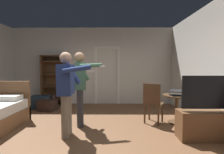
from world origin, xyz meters
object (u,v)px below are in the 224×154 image
Objects in this scene: suitcase_small at (41,102)px; wooden_chair at (153,102)px; suitcase_dark at (47,105)px; side_table at (177,104)px; person_blue_shirt at (67,87)px; bottle_on_table at (184,91)px; laptop at (176,93)px; tv_flatscreen at (209,121)px; bookshelf at (54,78)px; person_striped_shirt at (80,83)px.

wooden_chair is at bearing -34.63° from suitcase_small.
suitcase_small reaches higher than suitcase_dark.
side_table is 0.42× the size of person_blue_shirt.
laptop is at bearing 168.08° from bottle_on_table.
tv_flatscreen reaches higher than suitcase_dark.
tv_flatscreen is 0.73× the size of person_blue_shirt.
suitcase_small is (-4.14, 1.55, -0.59)m from bottle_on_table.
suitcase_dark is at bearing 162.60° from side_table.
tv_flatscreen is 2.85m from person_blue_shirt.
person_blue_shirt is at bearing -42.88° from suitcase_dark.
bookshelf is 0.96m from suitcase_small.
person_striped_shirt reaches higher than side_table.
bookshelf is 1.04× the size of person_striped_shirt.
wooden_chair is at bearing 134.59° from tv_flatscreen.
bookshelf is at bearing 151.72° from side_table.
suitcase_small is (-4.28, 2.40, -0.15)m from tv_flatscreen.
bookshelf is 2.58m from person_striped_shirt.
person_blue_shirt reaches higher than bottle_on_table.
tv_flatscreen is at bearing -15.72° from person_striped_shirt.
wooden_chair is at bearing -176.67° from side_table.
laptop is 0.22× the size of person_striped_shirt.
side_table is at bearing -1.24° from suitcase_dark.
tv_flatscreen is 4.46m from suitcase_dark.
side_table is 1.36× the size of suitcase_dark.
laptop is at bearing -132.01° from side_table.
tv_flatscreen is 2.10× the size of suitcase_small.
bookshelf is 4.38m from bottle_on_table.
person_striped_shirt is (-2.34, -0.19, 0.53)m from side_table.
suitcase_small is (-4.00, 1.47, -0.26)m from side_table.
side_table is (-0.29, 0.93, 0.12)m from tv_flatscreen.
tv_flatscreen is 0.98m from side_table.
side_table is 4.27m from suitcase_small.
person_blue_shirt is (-2.63, -0.72, 0.18)m from bottle_on_table.
bottle_on_table is 0.42× the size of suitcase_small.
laptop is (-0.04, -0.04, 0.28)m from side_table.
side_table is (3.71, -2.00, -0.49)m from bookshelf.
suitcase_dark is at bearing -54.52° from suitcase_small.
wooden_chair is 3.30m from suitcase_dark.
person_blue_shirt is 3.28× the size of suitcase_dark.
side_table reaches higher than suitcase_dark.
tv_flatscreen is 1.27m from wooden_chair.
suitcase_small is at bearing 159.46° from bottle_on_table.
person_blue_shirt reaches higher than suitcase_small.
side_table is 2.88× the size of bottle_on_table.
suitcase_small is at bearing 134.96° from person_striped_shirt.
bookshelf reaches higher than side_table.
laptop is 2.32m from person_striped_shirt.
person_blue_shirt is (-2.77, 0.12, 0.63)m from tv_flatscreen.
person_blue_shirt reaches higher than wooden_chair.
side_table is at bearing 4.61° from person_striped_shirt.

